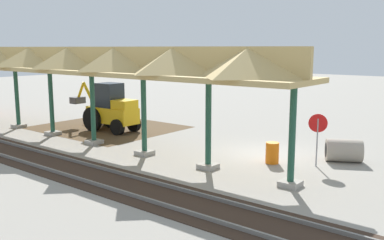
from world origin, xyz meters
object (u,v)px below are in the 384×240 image
(stop_sign, at_px, (318,129))
(concrete_pipe, at_px, (344,150))
(backhoe, at_px, (111,109))
(traffic_barrel, at_px, (272,153))

(stop_sign, relative_size, concrete_pipe, 1.24)
(backhoe, bearing_deg, concrete_pipe, -172.78)
(backhoe, bearing_deg, traffic_barrel, 177.38)
(stop_sign, distance_m, traffic_barrel, 2.12)
(stop_sign, height_order, backhoe, backhoe)
(stop_sign, bearing_deg, concrete_pipe, -113.02)
(backhoe, bearing_deg, stop_sign, -179.03)
(concrete_pipe, distance_m, traffic_barrel, 3.14)
(stop_sign, distance_m, concrete_pipe, 1.92)
(stop_sign, xyz_separation_m, concrete_pipe, (-0.62, -1.45, -1.09))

